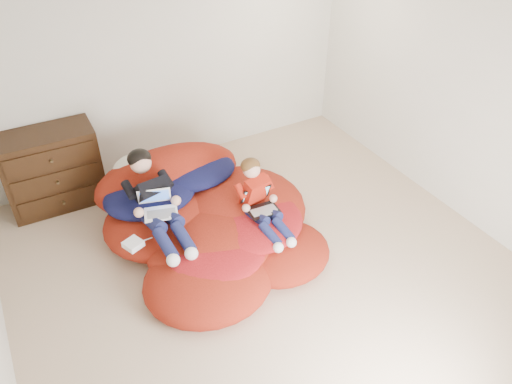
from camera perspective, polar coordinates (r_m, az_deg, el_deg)
name	(u,v)px	position (r m, az deg, el deg)	size (l,w,h in m)	color
room_shell	(265,253)	(5.18, 1.01, -6.96)	(5.10, 5.10, 2.77)	#C3A98B
dresser	(52,169)	(6.38, -22.24, 2.40)	(1.10, 0.62, 0.98)	#301D0D
beanbag_pile	(208,220)	(5.56, -5.55, -3.18)	(2.30, 2.46, 0.88)	#9D2211
cream_pillow	(134,167)	(5.87, -13.74, 2.76)	(0.49, 0.31, 0.31)	beige
older_boy	(154,197)	(5.28, -11.60, -0.54)	(0.38, 1.25, 0.70)	black
younger_boy	(260,197)	(5.24, 0.42, -0.62)	(0.33, 0.87, 0.68)	#B62010
laptop_white	(158,206)	(5.21, -11.13, -1.52)	(0.39, 0.42, 0.24)	white
laptop_black	(260,203)	(5.27, 0.46, -1.27)	(0.34, 0.34, 0.23)	black
power_adapter	(133,244)	(5.13, -13.86, -5.81)	(0.16, 0.16, 0.06)	white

